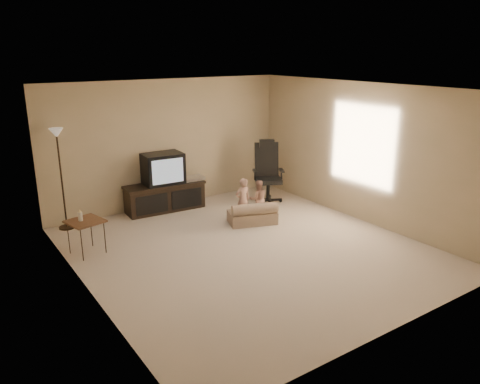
% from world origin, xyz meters
% --- Properties ---
extents(floor, '(5.50, 5.50, 0.00)m').
position_xyz_m(floor, '(0.00, 0.00, 0.00)').
color(floor, beige).
rests_on(floor, ground).
extents(room_shell, '(5.50, 5.50, 5.50)m').
position_xyz_m(room_shell, '(0.00, 0.00, 1.52)').
color(room_shell, white).
rests_on(room_shell, floor).
extents(tv_stand, '(1.61, 0.68, 1.13)m').
position_xyz_m(tv_stand, '(-0.25, 2.49, 0.47)').
color(tv_stand, black).
rests_on(tv_stand, floor).
extents(office_chair, '(0.79, 0.80, 1.27)m').
position_xyz_m(office_chair, '(1.73, 1.76, 0.46)').
color(office_chair, black).
rests_on(office_chair, floor).
extents(side_table, '(0.59, 0.59, 0.73)m').
position_xyz_m(side_table, '(-2.15, 1.28, 0.52)').
color(side_table, brown).
rests_on(side_table, floor).
extents(floor_lamp, '(0.28, 0.28, 1.78)m').
position_xyz_m(floor_lamp, '(-2.13, 2.55, 1.30)').
color(floor_lamp, '#2E2114').
rests_on(floor_lamp, floor).
extents(child_sofa, '(0.95, 0.73, 0.41)m').
position_xyz_m(child_sofa, '(0.72, 0.87, 0.17)').
color(child_sofa, gray).
rests_on(child_sofa, floor).
extents(toddler_left, '(0.31, 0.23, 0.83)m').
position_xyz_m(toddler_left, '(0.62, 1.04, 0.42)').
color(toddler_left, tan).
rests_on(toddler_left, floor).
extents(toddler_right, '(0.39, 0.30, 0.72)m').
position_xyz_m(toddler_right, '(1.00, 1.10, 0.36)').
color(toddler_right, tan).
rests_on(toddler_right, floor).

